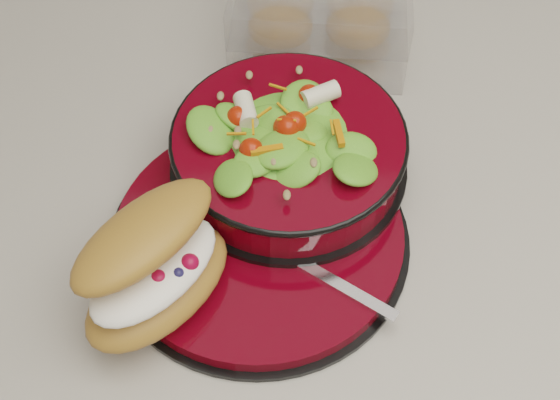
{
  "coord_description": "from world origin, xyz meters",
  "views": [
    {
      "loc": [
        -0.19,
        -0.48,
        1.52
      ],
      "look_at": [
        -0.18,
        -0.05,
        0.94
      ],
      "focal_mm": 50.0,
      "sensor_mm": 36.0,
      "label": 1
    }
  ],
  "objects_px": {
    "island_counter": "(406,370)",
    "fork": "(316,272)",
    "salad_bowl": "(289,144)",
    "dinner_plate": "(260,236)",
    "croissant": "(155,266)",
    "pastry_box": "(320,16)"
  },
  "relations": [
    {
      "from": "island_counter",
      "to": "fork",
      "type": "xyz_separation_m",
      "value": [
        -0.15,
        -0.11,
        0.47
      ]
    },
    {
      "from": "island_counter",
      "to": "salad_bowl",
      "type": "xyz_separation_m",
      "value": [
        -0.18,
        0.01,
        0.5
      ]
    },
    {
      "from": "island_counter",
      "to": "dinner_plate",
      "type": "bearing_deg",
      "value": -161.54
    },
    {
      "from": "croissant",
      "to": "fork",
      "type": "xyz_separation_m",
      "value": [
        0.14,
        0.02,
        -0.04
      ]
    },
    {
      "from": "dinner_plate",
      "to": "fork",
      "type": "bearing_deg",
      "value": -41.75
    },
    {
      "from": "fork",
      "to": "dinner_plate",
      "type": "bearing_deg",
      "value": 82.41
    },
    {
      "from": "fork",
      "to": "pastry_box",
      "type": "relative_size",
      "value": 0.66
    },
    {
      "from": "salad_bowl",
      "to": "pastry_box",
      "type": "bearing_deg",
      "value": 79.56
    },
    {
      "from": "dinner_plate",
      "to": "pastry_box",
      "type": "height_order",
      "value": "pastry_box"
    },
    {
      "from": "island_counter",
      "to": "pastry_box",
      "type": "relative_size",
      "value": 6.05
    },
    {
      "from": "dinner_plate",
      "to": "island_counter",
      "type": "bearing_deg",
      "value": 18.46
    },
    {
      "from": "dinner_plate",
      "to": "croissant",
      "type": "bearing_deg",
      "value": -142.44
    },
    {
      "from": "croissant",
      "to": "pastry_box",
      "type": "height_order",
      "value": "croissant"
    },
    {
      "from": "salad_bowl",
      "to": "fork",
      "type": "relative_size",
      "value": 1.73
    },
    {
      "from": "salad_bowl",
      "to": "pastry_box",
      "type": "height_order",
      "value": "salad_bowl"
    },
    {
      "from": "island_counter",
      "to": "salad_bowl",
      "type": "height_order",
      "value": "salad_bowl"
    },
    {
      "from": "pastry_box",
      "to": "island_counter",
      "type": "bearing_deg",
      "value": -50.6
    },
    {
      "from": "dinner_plate",
      "to": "fork",
      "type": "xyz_separation_m",
      "value": [
        0.05,
        -0.05,
        0.01
      ]
    },
    {
      "from": "salad_bowl",
      "to": "fork",
      "type": "height_order",
      "value": "salad_bowl"
    },
    {
      "from": "salad_bowl",
      "to": "croissant",
      "type": "height_order",
      "value": "salad_bowl"
    },
    {
      "from": "croissant",
      "to": "pastry_box",
      "type": "bearing_deg",
      "value": 17.27
    },
    {
      "from": "island_counter",
      "to": "croissant",
      "type": "relative_size",
      "value": 6.89
    }
  ]
}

